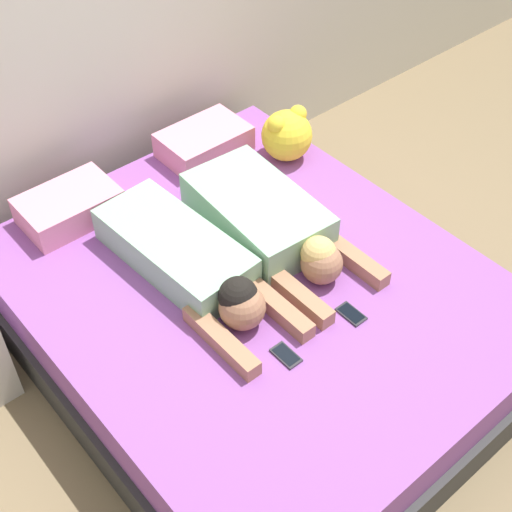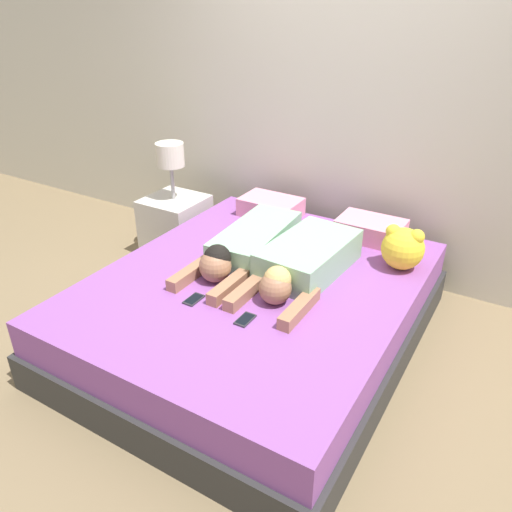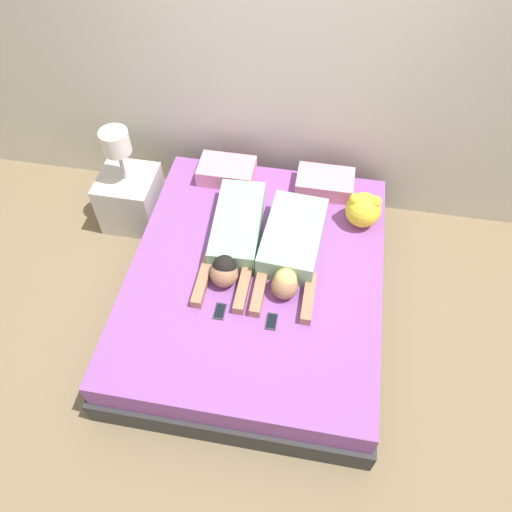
{
  "view_description": "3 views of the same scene",
  "coord_description": "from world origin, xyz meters",
  "px_view_note": "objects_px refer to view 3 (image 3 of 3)",
  "views": [
    {
      "loc": [
        -1.36,
        -1.59,
        2.65
      ],
      "look_at": [
        0.0,
        0.0,
        0.59
      ],
      "focal_mm": 50.0,
      "sensor_mm": 36.0,
      "label": 1
    },
    {
      "loc": [
        1.31,
        -2.19,
        1.94
      ],
      "look_at": [
        0.0,
        0.0,
        0.59
      ],
      "focal_mm": 35.0,
      "sensor_mm": 36.0,
      "label": 2
    },
    {
      "loc": [
        0.36,
        -2.03,
        3.22
      ],
      "look_at": [
        0.0,
        0.0,
        0.59
      ],
      "focal_mm": 35.0,
      "sensor_mm": 36.0,
      "label": 3
    }
  ],
  "objects_px": {
    "person_right": "(291,247)",
    "plush_toy": "(363,209)",
    "cell_phone_right": "(272,321)",
    "nightstand": "(130,195)",
    "bed": "(256,287)",
    "pillow_head_left": "(227,171)",
    "pillow_head_right": "(325,183)",
    "person_left": "(234,237)",
    "cell_phone_left": "(220,311)"
  },
  "relations": [
    {
      "from": "person_right",
      "to": "plush_toy",
      "type": "relative_size",
      "value": 3.64
    },
    {
      "from": "cell_phone_right",
      "to": "nightstand",
      "type": "distance_m",
      "value": 1.74
    },
    {
      "from": "bed",
      "to": "pillow_head_left",
      "type": "relative_size",
      "value": 4.89
    },
    {
      "from": "pillow_head_right",
      "to": "cell_phone_right",
      "type": "height_order",
      "value": "pillow_head_right"
    },
    {
      "from": "pillow_head_right",
      "to": "person_right",
      "type": "distance_m",
      "value": 0.73
    },
    {
      "from": "bed",
      "to": "cell_phone_right",
      "type": "xyz_separation_m",
      "value": [
        0.17,
        -0.4,
        0.23
      ]
    },
    {
      "from": "person_left",
      "to": "pillow_head_left",
      "type": "bearing_deg",
      "value": 106.44
    },
    {
      "from": "person_right",
      "to": "plush_toy",
      "type": "height_order",
      "value": "plush_toy"
    },
    {
      "from": "plush_toy",
      "to": "person_right",
      "type": "bearing_deg",
      "value": -139.17
    },
    {
      "from": "person_left",
      "to": "plush_toy",
      "type": "relative_size",
      "value": 3.99
    },
    {
      "from": "pillow_head_right",
      "to": "person_left",
      "type": "xyz_separation_m",
      "value": [
        -0.58,
        -0.68,
        0.02
      ]
    },
    {
      "from": "bed",
      "to": "person_right",
      "type": "bearing_deg",
      "value": 36.97
    },
    {
      "from": "pillow_head_right",
      "to": "nightstand",
      "type": "distance_m",
      "value": 1.6
    },
    {
      "from": "cell_phone_right",
      "to": "pillow_head_right",
      "type": "bearing_deg",
      "value": 80.16
    },
    {
      "from": "person_left",
      "to": "person_right",
      "type": "relative_size",
      "value": 1.1
    },
    {
      "from": "cell_phone_left",
      "to": "plush_toy",
      "type": "xyz_separation_m",
      "value": [
        0.86,
        0.95,
        0.13
      ]
    },
    {
      "from": "pillow_head_left",
      "to": "pillow_head_right",
      "type": "relative_size",
      "value": 1.0
    },
    {
      "from": "plush_toy",
      "to": "pillow_head_left",
      "type": "bearing_deg",
      "value": 164.65
    },
    {
      "from": "cell_phone_left",
      "to": "plush_toy",
      "type": "bearing_deg",
      "value": 47.83
    },
    {
      "from": "bed",
      "to": "pillow_head_left",
      "type": "height_order",
      "value": "pillow_head_left"
    },
    {
      "from": "cell_phone_left",
      "to": "nightstand",
      "type": "height_order",
      "value": "nightstand"
    },
    {
      "from": "person_left",
      "to": "bed",
      "type": "bearing_deg",
      "value": -44.88
    },
    {
      "from": "pillow_head_left",
      "to": "person_right",
      "type": "distance_m",
      "value": 0.93
    },
    {
      "from": "pillow_head_left",
      "to": "cell_phone_right",
      "type": "bearing_deg",
      "value": -66.0
    },
    {
      "from": "pillow_head_left",
      "to": "cell_phone_right",
      "type": "relative_size",
      "value": 3.57
    },
    {
      "from": "pillow_head_right",
      "to": "plush_toy",
      "type": "xyz_separation_m",
      "value": [
        0.3,
        -0.3,
        0.07
      ]
    },
    {
      "from": "cell_phone_left",
      "to": "nightstand",
      "type": "bearing_deg",
      "value": 133.47
    },
    {
      "from": "bed",
      "to": "cell_phone_left",
      "type": "relative_size",
      "value": 17.49
    },
    {
      "from": "pillow_head_left",
      "to": "person_left",
      "type": "distance_m",
      "value": 0.71
    },
    {
      "from": "cell_phone_left",
      "to": "plush_toy",
      "type": "height_order",
      "value": "plush_toy"
    },
    {
      "from": "bed",
      "to": "pillow_head_left",
      "type": "distance_m",
      "value": 1.0
    },
    {
      "from": "person_left",
      "to": "cell_phone_left",
      "type": "height_order",
      "value": "person_left"
    },
    {
      "from": "person_left",
      "to": "cell_phone_left",
      "type": "relative_size",
      "value": 8.79
    },
    {
      "from": "pillow_head_right",
      "to": "nightstand",
      "type": "bearing_deg",
      "value": -173.27
    },
    {
      "from": "person_left",
      "to": "plush_toy",
      "type": "bearing_deg",
      "value": 23.43
    },
    {
      "from": "bed",
      "to": "person_right",
      "type": "distance_m",
      "value": 0.42
    },
    {
      "from": "person_left",
      "to": "cell_phone_right",
      "type": "height_order",
      "value": "person_left"
    },
    {
      "from": "person_left",
      "to": "plush_toy",
      "type": "height_order",
      "value": "plush_toy"
    },
    {
      "from": "cell_phone_left",
      "to": "plush_toy",
      "type": "relative_size",
      "value": 0.45
    },
    {
      "from": "pillow_head_right",
      "to": "person_right",
      "type": "bearing_deg",
      "value": -103.67
    },
    {
      "from": "bed",
      "to": "pillow_head_right",
      "type": "bearing_deg",
      "value": 65.77
    },
    {
      "from": "person_left",
      "to": "person_right",
      "type": "xyz_separation_m",
      "value": [
        0.41,
        -0.02,
        0.01
      ]
    },
    {
      "from": "pillow_head_right",
      "to": "person_left",
      "type": "relative_size",
      "value": 0.41
    },
    {
      "from": "cell_phone_right",
      "to": "plush_toy",
      "type": "height_order",
      "value": "plush_toy"
    },
    {
      "from": "bed",
      "to": "plush_toy",
      "type": "height_order",
      "value": "plush_toy"
    },
    {
      "from": "pillow_head_right",
      "to": "cell_phone_left",
      "type": "height_order",
      "value": "pillow_head_right"
    },
    {
      "from": "pillow_head_right",
      "to": "plush_toy",
      "type": "relative_size",
      "value": 1.62
    },
    {
      "from": "cell_phone_left",
      "to": "cell_phone_right",
      "type": "distance_m",
      "value": 0.34
    },
    {
      "from": "pillow_head_left",
      "to": "nightstand",
      "type": "relative_size",
      "value": 0.48
    },
    {
      "from": "pillow_head_right",
      "to": "person_left",
      "type": "bearing_deg",
      "value": -130.61
    }
  ]
}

